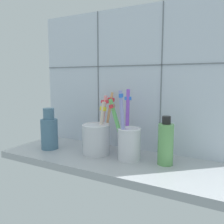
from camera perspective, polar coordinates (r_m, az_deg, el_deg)
The scene contains 6 objects.
counter_slab at distance 68.61cm, azimuth -0.48°, elevation -11.58°, with size 64.00×22.00×2.00cm, color #9EA3A8.
tile_wall_back at distance 75.27cm, azimuth 4.06°, elevation 6.86°, with size 64.00×2.20×45.00cm.
toothbrush_cup_left at distance 70.70cm, azimuth -3.65°, elevation -6.01°, with size 8.14×12.50×17.72cm.
toothbrush_cup_right at distance 65.60cm, azimuth 3.87°, elevation -6.75°, with size 9.17×8.91×18.96cm.
ceramic_vase at distance 77.62cm, azimuth -14.69°, elevation -4.48°, with size 5.23×5.23×12.87cm.
soap_bottle at distance 63.19cm, azimuth 12.64°, elevation -7.21°, with size 3.98×3.98×12.58cm.
Camera 1 is at (31.98, -56.12, 24.12)cm, focal length 38.44 mm.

